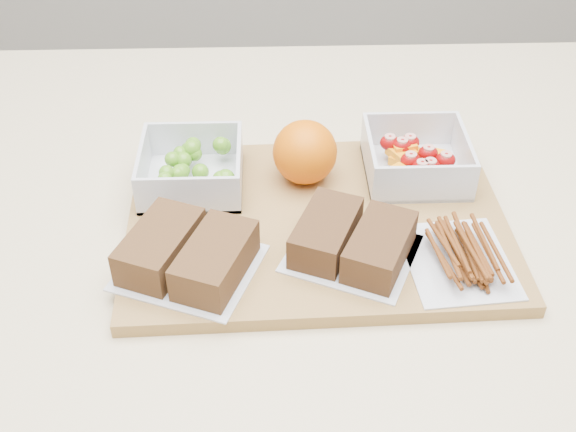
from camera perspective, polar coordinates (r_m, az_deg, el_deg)
name	(u,v)px	position (r m, az deg, el deg)	size (l,w,h in m)	color
cutting_board	(317,223)	(0.81, 2.30, -0.55)	(0.42, 0.30, 0.02)	#A07842
grape_container	(194,168)	(0.85, -7.45, 3.74)	(0.12, 0.12, 0.05)	silver
fruit_container	(416,160)	(0.87, 10.04, 4.38)	(0.12, 0.12, 0.05)	silver
orange	(305,152)	(0.84, 1.35, 5.07)	(0.08, 0.08, 0.08)	orange
sandwich_bag_left	(188,254)	(0.74, -7.92, -2.98)	(0.17, 0.16, 0.04)	silver
sandwich_bag_center	(353,240)	(0.75, 5.12, -1.94)	(0.16, 0.15, 0.04)	silver
pretzel_bag	(459,252)	(0.76, 13.39, -2.77)	(0.12, 0.14, 0.03)	silver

